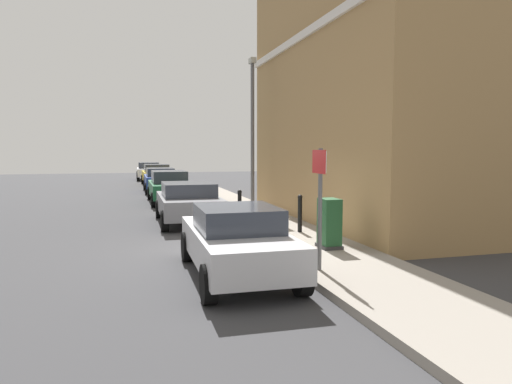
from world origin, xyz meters
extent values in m
plane|color=#38383A|center=(0.00, 0.00, 0.00)|extent=(80.00, 80.00, 0.00)
cube|color=gray|center=(2.03, 6.00, 0.07)|extent=(2.34, 30.00, 0.15)
cube|color=#9E7A4C|center=(6.50, 3.31, 4.59)|extent=(6.59, 10.63, 9.17)
cube|color=silver|center=(3.16, 3.31, 5.99)|extent=(0.12, 10.63, 0.24)
cube|color=#B7B7BC|center=(-0.26, -2.27, 0.61)|extent=(1.70, 4.06, 0.59)
cube|color=#2D333D|center=(-0.26, -2.33, 1.12)|extent=(1.48, 1.76, 0.47)
cylinder|color=black|center=(-1.02, -0.79, 0.32)|extent=(0.23, 0.64, 0.64)
cylinder|color=black|center=(0.54, -0.81, 0.32)|extent=(0.23, 0.64, 0.64)
cylinder|color=black|center=(-1.05, -3.74, 0.32)|extent=(0.23, 0.64, 0.64)
cylinder|color=black|center=(0.50, -3.75, 0.32)|extent=(0.23, 0.64, 0.64)
cube|color=slate|center=(-0.31, 4.51, 0.62)|extent=(1.89, 4.04, 0.60)
cube|color=#2D333D|center=(-0.31, 4.43, 1.12)|extent=(1.65, 2.00, 0.45)
cylinder|color=black|center=(-1.17, 5.98, 0.32)|extent=(0.23, 0.64, 0.64)
cylinder|color=black|center=(0.58, 5.96, 0.32)|extent=(0.23, 0.64, 0.64)
cylinder|color=black|center=(-1.20, 3.06, 0.32)|extent=(0.23, 0.64, 0.64)
cylinder|color=black|center=(0.55, 3.04, 0.32)|extent=(0.23, 0.64, 0.64)
cube|color=#195933|center=(-0.37, 10.78, 0.63)|extent=(1.70, 4.42, 0.61)
cube|color=#2D333D|center=(-0.37, 10.81, 1.19)|extent=(1.49, 2.13, 0.55)
cylinder|color=black|center=(-1.17, 12.44, 0.32)|extent=(0.22, 0.64, 0.64)
cylinder|color=black|center=(0.43, 12.44, 0.32)|extent=(0.22, 0.64, 0.64)
cylinder|color=black|center=(-1.17, 9.12, 0.32)|extent=(0.22, 0.64, 0.64)
cylinder|color=black|center=(0.42, 9.12, 0.32)|extent=(0.22, 0.64, 0.64)
cube|color=navy|center=(-0.38, 16.53, 0.63)|extent=(1.71, 4.16, 0.61)
cube|color=#2D333D|center=(-0.39, 16.36, 1.15)|extent=(1.49, 1.98, 0.47)
cylinder|color=black|center=(-1.17, 18.06, 0.32)|extent=(0.22, 0.64, 0.64)
cylinder|color=black|center=(0.42, 18.05, 0.32)|extent=(0.22, 0.64, 0.64)
cylinder|color=black|center=(-1.19, 15.01, 0.32)|extent=(0.22, 0.64, 0.64)
cylinder|color=black|center=(0.40, 15.00, 0.32)|extent=(0.22, 0.64, 0.64)
cube|color=gold|center=(-0.25, 21.88, 0.62)|extent=(1.84, 4.40, 0.60)
cube|color=#2D333D|center=(-0.25, 21.81, 1.17)|extent=(1.60, 1.92, 0.53)
cylinder|color=black|center=(-1.12, 23.51, 0.32)|extent=(0.23, 0.64, 0.64)
cylinder|color=black|center=(0.57, 23.53, 0.32)|extent=(0.23, 0.64, 0.64)
cylinder|color=black|center=(-1.07, 20.23, 0.32)|extent=(0.23, 0.64, 0.64)
cylinder|color=black|center=(0.61, 20.25, 0.32)|extent=(0.23, 0.64, 0.64)
cube|color=silver|center=(-0.51, 27.89, 0.63)|extent=(1.86, 4.19, 0.62)
cube|color=#2D333D|center=(-0.51, 27.74, 1.16)|extent=(1.60, 1.89, 0.49)
cylinder|color=black|center=(-1.32, 29.44, 0.32)|extent=(0.23, 0.64, 0.64)
cylinder|color=black|center=(0.36, 29.41, 0.32)|extent=(0.23, 0.64, 0.64)
cylinder|color=black|center=(-1.38, 26.38, 0.32)|extent=(0.23, 0.64, 0.64)
cylinder|color=black|center=(0.31, 26.35, 0.32)|extent=(0.23, 0.64, 0.64)
cube|color=#1E4C28|center=(2.25, -0.98, 0.72)|extent=(0.40, 0.55, 1.15)
cube|color=#333333|center=(2.25, -0.98, 0.19)|extent=(0.46, 0.61, 0.08)
cylinder|color=black|center=(2.35, 1.19, 0.62)|extent=(0.12, 0.12, 0.95)
sphere|color=black|center=(2.35, 1.19, 1.12)|extent=(0.14, 0.14, 0.14)
cylinder|color=black|center=(1.11, 3.17, 0.62)|extent=(0.12, 0.12, 0.95)
sphere|color=black|center=(1.11, 3.17, 1.12)|extent=(0.14, 0.14, 0.14)
cylinder|color=#59595B|center=(1.24, -2.77, 1.30)|extent=(0.08, 0.08, 2.30)
cube|color=white|center=(1.22, -2.77, 2.20)|extent=(0.03, 0.56, 0.40)
cube|color=red|center=(1.20, -2.77, 2.20)|extent=(0.01, 0.60, 0.44)
cylinder|color=#59595B|center=(2.43, 6.52, 2.90)|extent=(0.14, 0.14, 5.50)
cube|color=#A5A599|center=(2.43, 6.52, 5.77)|extent=(0.20, 0.44, 0.20)
camera|label=1|loc=(-2.26, -10.85, 2.42)|focal=32.85mm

